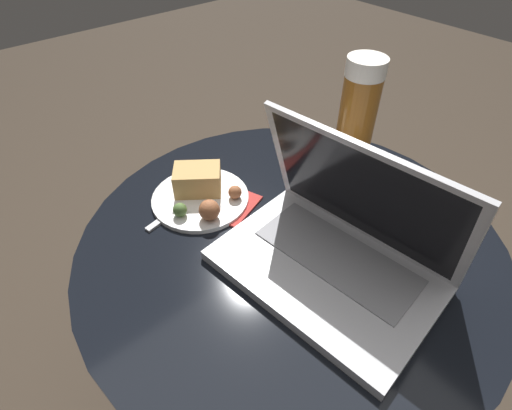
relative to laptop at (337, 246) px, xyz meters
The scene contains 7 objects.
ground_plane 0.60m from the laptop, behind, with size 6.00×6.00×0.00m, color #382D23.
table 0.22m from the laptop, behind, with size 0.75×0.75×0.55m.
napkin 0.26m from the laptop, 169.97° to the right, with size 0.17×0.14×0.00m.
laptop is the anchor object (origin of this frame).
beer_glass 0.25m from the laptop, 125.16° to the left, with size 0.07×0.07×0.26m.
snack_plate 0.29m from the laptop, 166.14° to the right, with size 0.19×0.19×0.06m.
fork 0.31m from the laptop, 161.77° to the right, with size 0.05×0.17×0.00m.
Camera 1 is at (0.33, -0.36, 1.06)m, focal length 28.00 mm.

